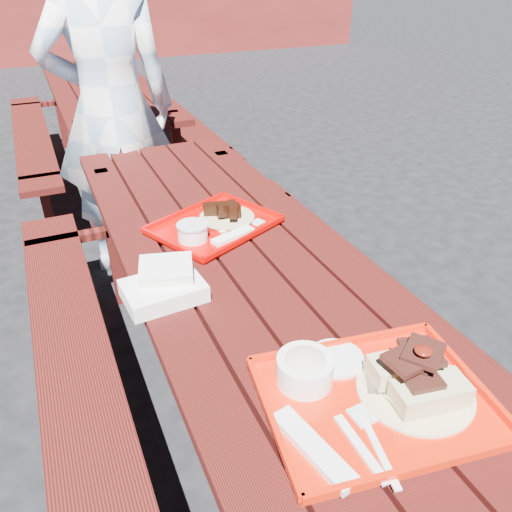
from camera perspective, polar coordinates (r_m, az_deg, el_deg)
name	(u,v)px	position (r m, az deg, el deg)	size (l,w,h in m)	color
ground	(241,408)	(2.16, -1.69, -16.99)	(60.00, 60.00, 0.00)	black
picnic_table_near	(239,299)	(1.79, -1.96, -4.88)	(1.41, 2.40, 0.75)	#490F0E
picnic_table_far	(106,110)	(4.31, -16.81, 15.70)	(1.41, 2.40, 0.75)	#490F0E
near_tray	(371,385)	(1.18, 13.03, -14.14)	(0.54, 0.45, 0.16)	red
far_tray	(214,224)	(1.82, -4.79, 3.64)	(0.52, 0.47, 0.07)	#BF0200
white_cloth	(164,285)	(1.48, -10.44, -3.26)	(0.24, 0.20, 0.09)	white
person	(112,110)	(2.81, -16.16, 15.73)	(0.67, 0.44, 1.84)	#A3C4E4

